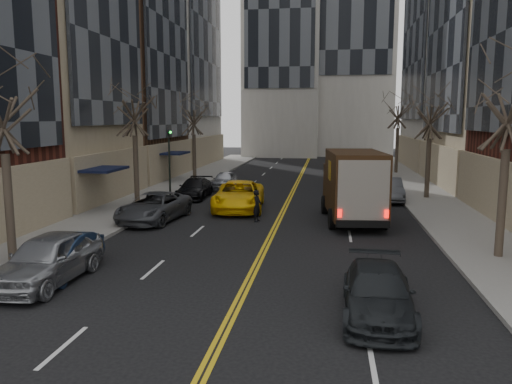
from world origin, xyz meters
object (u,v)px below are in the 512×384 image
at_px(observer_sedan, 378,293).
at_px(taxi, 239,196).
at_px(pedestrian, 257,206).
at_px(ups_truck, 353,186).

relative_size(observer_sedan, taxi, 0.77).
height_order(observer_sedan, taxi, taxi).
bearing_deg(pedestrian, taxi, 38.77).
height_order(observer_sedan, pedestrian, pedestrian).
distance_m(taxi, pedestrian, 3.45).
relative_size(ups_truck, taxi, 1.16).
bearing_deg(taxi, pedestrian, -69.53).
xyz_separation_m(ups_truck, observer_sedan, (0.10, -12.32, -1.17)).
distance_m(ups_truck, taxi, 6.84).
xyz_separation_m(observer_sedan, pedestrian, (-4.90, 11.68, 0.16)).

